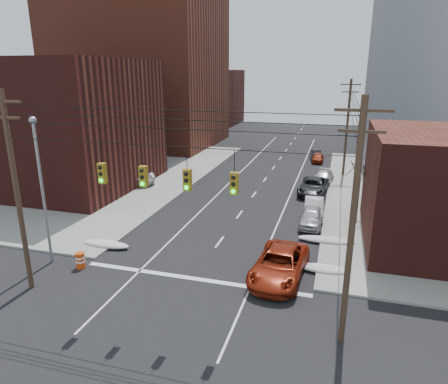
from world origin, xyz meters
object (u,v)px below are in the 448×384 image
Objects in this scene: lot_car_a at (133,175)px; construction_barrel at (80,260)px; parked_car_c at (313,186)px; lot_car_b at (131,177)px; parked_car_e at (318,157)px; red_pickup at (279,264)px; parked_car_d at (323,178)px; lot_car_c at (86,180)px; parked_car_b at (314,207)px; parked_car_a at (311,217)px; parked_car_f at (316,155)px; lot_car_d at (92,169)px.

lot_car_a is 19.98m from construction_barrel.
lot_car_b is (-19.09, -2.24, 0.11)m from parked_car_c.
red_pickup is at bearing -90.97° from parked_car_e.
parked_car_d is 0.91× the size of lot_car_c.
red_pickup reaches higher than lot_car_c.
parked_car_a is at bearing -94.62° from parked_car_b.
construction_barrel is at bearing -115.87° from parked_car_f.
parked_car_b is at bearing -87.95° from parked_car_e.
lot_car_a reaches higher than parked_car_f.
parked_car_d is (1.50, 21.97, -0.18)m from red_pickup.
lot_car_b is at bearing 143.63° from red_pickup.
parked_car_b is at bearing -84.78° from parked_car_d.
parked_car_c is 23.55m from lot_car_c.
parked_car_a reaches higher than construction_barrel.
parked_car_a reaches higher than parked_car_f.
parked_car_d is 1.05× the size of lot_car_a.
lot_car_d is 4.34× the size of construction_barrel.
lot_car_a is at bearing -30.42° from lot_car_c.
parked_car_f is at bearing 94.10° from red_pickup.
parked_car_e is at bearing 88.98° from parked_car_b.
parked_car_c is at bearing -60.61° from lot_car_c.
parked_car_c is at bearing 93.25° from parked_car_a.
parked_car_d is at bearing 90.03° from red_pickup.
red_pickup reaches higher than parked_car_e.
parked_car_e is at bearing 93.42° from red_pickup.
parked_car_e is 37.14m from construction_barrel.
lot_car_d reaches higher than lot_car_a.
parked_car_e is at bearing 103.06° from parked_car_d.
parked_car_f is at bearing -68.40° from lot_car_d.
parked_car_f is 25.87m from lot_car_a.
lot_car_a is at bearing 109.00° from construction_barrel.
parked_car_a is 21.22m from lot_car_a.
red_pickup is 1.63× the size of parked_car_e.
lot_car_b is at bearing -137.75° from parked_car_e.
parked_car_c is 1.30× the size of lot_car_d.
construction_barrel is (12.47, -20.02, -0.38)m from lot_car_d.
parked_car_b is 23.33m from parked_car_f.
lot_car_b is at bearing 109.25° from construction_barrel.
parked_car_f is 0.89× the size of lot_car_d.
parked_car_b is 6.42m from parked_car_c.
parked_car_a is at bearing -83.60° from parked_car_c.
red_pickup is 30.37m from lot_car_d.
parked_car_a is 2.31m from parked_car_b.
parked_car_c reaches higher than parked_car_a.
lot_car_c is at bearing -139.98° from parked_car_e.
lot_car_d is at bearing 121.91° from construction_barrel.
parked_car_e is 29.06m from lot_car_d.
parked_car_d is 26.44m from lot_car_d.
parked_car_e is 0.96× the size of parked_car_f.
parked_car_c is 19.42m from lot_car_a.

